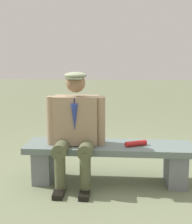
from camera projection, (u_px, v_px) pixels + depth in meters
ground_plane at (109, 181)px, 3.19m from camera, size 30.00×30.00×0.00m
bench at (109, 157)px, 3.13m from camera, size 1.79×0.45×0.42m
seated_man at (76, 125)px, 3.03m from camera, size 0.63×0.61×1.19m
rolled_magazine at (136, 143)px, 3.04m from camera, size 0.24×0.15×0.06m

